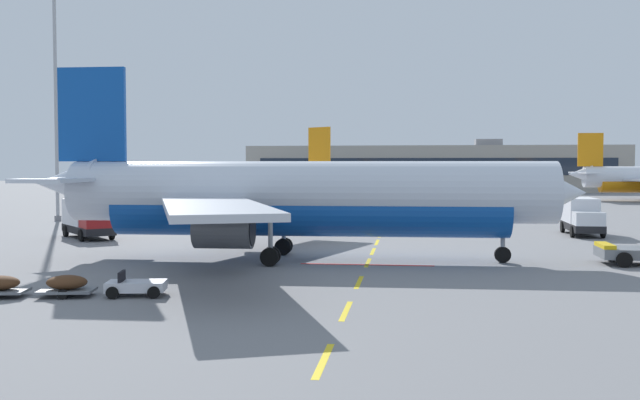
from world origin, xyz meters
TOP-DOWN VIEW (x-y plane):
  - apron_paint_markings at (18.00, 37.46)m, footprint 8.00×94.11m
  - airliner_foreground at (13.68, 23.59)m, footprint 34.73×34.62m
  - airliner_mid_left at (17.29, 79.16)m, footprint 30.65×28.54m
  - catering_truck at (35.09, 42.73)m, footprint 2.83×7.07m
  - fuel_service_truck at (-5.72, 34.80)m, footprint 6.46×6.81m
  - baggage_train at (5.22, 9.92)m, footprint 8.72×3.05m
  - apron_light_mast_near at (-16.85, 51.16)m, footprint 1.80×1.80m
  - terminal_satellite at (25.49, 149.04)m, footprint 85.50×18.67m

SIDE VIEW (x-z plane):
  - apron_paint_markings at x=18.00m, z-range 0.00..0.01m
  - baggage_train at x=5.22m, z-range -0.05..1.09m
  - catering_truck at x=35.09m, z-range 0.08..3.22m
  - fuel_service_truck at x=-5.72m, z-range 0.08..3.22m
  - airliner_mid_left at x=17.29m, z-range -2.07..9.67m
  - airliner_foreground at x=13.68m, z-range -2.15..10.05m
  - terminal_satellite at x=25.49m, z-range -0.78..11.28m
  - apron_light_mast_near at x=-16.85m, z-range 3.14..30.45m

